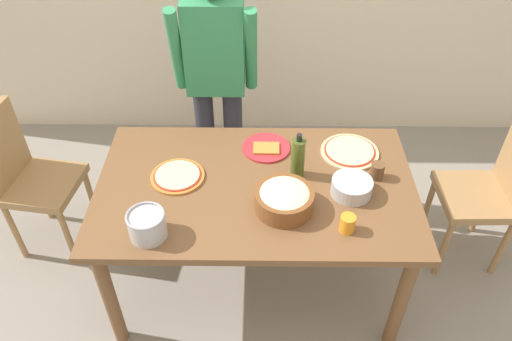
{
  "coord_description": "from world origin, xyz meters",
  "views": [
    {
      "loc": [
        0.02,
        -1.83,
        2.45
      ],
      "look_at": [
        0.0,
        0.05,
        0.81
      ],
      "focal_mm": 34.84,
      "sensor_mm": 36.0,
      "label": 1
    }
  ],
  "objects_px": {
    "dining_table": "(256,198)",
    "chair_wooden_right": "(491,188)",
    "chair_wooden_left": "(28,175)",
    "olive_oil_bottle": "(298,158)",
    "cup_small_brown": "(377,171)",
    "pizza_cooked_on_tray": "(178,176)",
    "cup_orange": "(347,224)",
    "steel_pot": "(147,225)",
    "mixing_bowl_steel": "(352,187)",
    "plate_with_slice": "(266,148)",
    "popcorn_bowl": "(284,199)",
    "pizza_raw_on_board": "(350,151)",
    "person_cook": "(216,75)"
  },
  "relations": [
    {
      "from": "popcorn_bowl",
      "to": "cup_orange",
      "type": "height_order",
      "value": "popcorn_bowl"
    },
    {
      "from": "pizza_raw_on_board",
      "to": "popcorn_bowl",
      "type": "height_order",
      "value": "popcorn_bowl"
    },
    {
      "from": "person_cook",
      "to": "mixing_bowl_steel",
      "type": "relative_size",
      "value": 8.1
    },
    {
      "from": "pizza_raw_on_board",
      "to": "pizza_cooked_on_tray",
      "type": "height_order",
      "value": "same"
    },
    {
      "from": "chair_wooden_left",
      "to": "plate_with_slice",
      "type": "height_order",
      "value": "chair_wooden_left"
    },
    {
      "from": "popcorn_bowl",
      "to": "cup_orange",
      "type": "relative_size",
      "value": 3.29
    },
    {
      "from": "pizza_cooked_on_tray",
      "to": "olive_oil_bottle",
      "type": "relative_size",
      "value": 1.07
    },
    {
      "from": "steel_pot",
      "to": "pizza_cooked_on_tray",
      "type": "bearing_deg",
      "value": 78.51
    },
    {
      "from": "pizza_cooked_on_tray",
      "to": "cup_orange",
      "type": "height_order",
      "value": "cup_orange"
    },
    {
      "from": "mixing_bowl_steel",
      "to": "olive_oil_bottle",
      "type": "bearing_deg",
      "value": 152.68
    },
    {
      "from": "olive_oil_bottle",
      "to": "cup_small_brown",
      "type": "relative_size",
      "value": 3.01
    },
    {
      "from": "person_cook",
      "to": "popcorn_bowl",
      "type": "height_order",
      "value": "person_cook"
    },
    {
      "from": "dining_table",
      "to": "mixing_bowl_steel",
      "type": "relative_size",
      "value": 8.0
    },
    {
      "from": "pizza_raw_on_board",
      "to": "mixing_bowl_steel",
      "type": "height_order",
      "value": "mixing_bowl_steel"
    },
    {
      "from": "pizza_cooked_on_tray",
      "to": "plate_with_slice",
      "type": "relative_size",
      "value": 1.06
    },
    {
      "from": "dining_table",
      "to": "pizza_cooked_on_tray",
      "type": "bearing_deg",
      "value": 172.84
    },
    {
      "from": "dining_table",
      "to": "cup_orange",
      "type": "xyz_separation_m",
      "value": [
        0.42,
        -0.3,
        0.13
      ]
    },
    {
      "from": "chair_wooden_right",
      "to": "pizza_cooked_on_tray",
      "type": "relative_size",
      "value": 3.46
    },
    {
      "from": "mixing_bowl_steel",
      "to": "cup_orange",
      "type": "relative_size",
      "value": 2.35
    },
    {
      "from": "popcorn_bowl",
      "to": "olive_oil_bottle",
      "type": "relative_size",
      "value": 1.09
    },
    {
      "from": "plate_with_slice",
      "to": "chair_wooden_left",
      "type": "bearing_deg",
      "value": 179.19
    },
    {
      "from": "person_cook",
      "to": "cup_orange",
      "type": "relative_size",
      "value": 19.06
    },
    {
      "from": "dining_table",
      "to": "chair_wooden_right",
      "type": "height_order",
      "value": "chair_wooden_right"
    },
    {
      "from": "chair_wooden_right",
      "to": "steel_pot",
      "type": "height_order",
      "value": "chair_wooden_right"
    },
    {
      "from": "person_cook",
      "to": "plate_with_slice",
      "type": "distance_m",
      "value": 0.58
    },
    {
      "from": "dining_table",
      "to": "mixing_bowl_steel",
      "type": "height_order",
      "value": "mixing_bowl_steel"
    },
    {
      "from": "mixing_bowl_steel",
      "to": "olive_oil_bottle",
      "type": "distance_m",
      "value": 0.3
    },
    {
      "from": "plate_with_slice",
      "to": "mixing_bowl_steel",
      "type": "distance_m",
      "value": 0.54
    },
    {
      "from": "mixing_bowl_steel",
      "to": "cup_small_brown",
      "type": "xyz_separation_m",
      "value": [
        0.14,
        0.12,
        0.0
      ]
    },
    {
      "from": "olive_oil_bottle",
      "to": "cup_small_brown",
      "type": "bearing_deg",
      "value": -2.1
    },
    {
      "from": "person_cook",
      "to": "cup_orange",
      "type": "bearing_deg",
      "value": -57.99
    },
    {
      "from": "person_cook",
      "to": "chair_wooden_left",
      "type": "xyz_separation_m",
      "value": [
        -1.08,
        -0.45,
        -0.4
      ]
    },
    {
      "from": "chair_wooden_right",
      "to": "popcorn_bowl",
      "type": "xyz_separation_m",
      "value": [
        -1.19,
        -0.38,
        0.28
      ]
    },
    {
      "from": "chair_wooden_right",
      "to": "popcorn_bowl",
      "type": "relative_size",
      "value": 3.39
    },
    {
      "from": "plate_with_slice",
      "to": "popcorn_bowl",
      "type": "relative_size",
      "value": 0.93
    },
    {
      "from": "pizza_raw_on_board",
      "to": "steel_pot",
      "type": "height_order",
      "value": "steel_pot"
    },
    {
      "from": "pizza_raw_on_board",
      "to": "mixing_bowl_steel",
      "type": "xyz_separation_m",
      "value": [
        -0.04,
        -0.31,
        0.03
      ]
    },
    {
      "from": "olive_oil_bottle",
      "to": "dining_table",
      "type": "bearing_deg",
      "value": -159.61
    },
    {
      "from": "popcorn_bowl",
      "to": "cup_small_brown",
      "type": "relative_size",
      "value": 3.29
    },
    {
      "from": "popcorn_bowl",
      "to": "olive_oil_bottle",
      "type": "distance_m",
      "value": 0.26
    },
    {
      "from": "chair_wooden_right",
      "to": "steel_pot",
      "type": "bearing_deg",
      "value": -162.68
    },
    {
      "from": "popcorn_bowl",
      "to": "cup_orange",
      "type": "bearing_deg",
      "value": -26.22
    },
    {
      "from": "dining_table",
      "to": "chair_wooden_right",
      "type": "bearing_deg",
      "value": 9.58
    },
    {
      "from": "pizza_raw_on_board",
      "to": "chair_wooden_left",
      "type": "bearing_deg",
      "value": 178.52
    },
    {
      "from": "popcorn_bowl",
      "to": "olive_oil_bottle",
      "type": "height_order",
      "value": "olive_oil_bottle"
    },
    {
      "from": "pizza_cooked_on_tray",
      "to": "mixing_bowl_steel",
      "type": "xyz_separation_m",
      "value": [
        0.87,
        -0.11,
        0.03
      ]
    },
    {
      "from": "steel_pot",
      "to": "mixing_bowl_steel",
      "type": "bearing_deg",
      "value": 16.61
    },
    {
      "from": "person_cook",
      "to": "chair_wooden_left",
      "type": "distance_m",
      "value": 1.23
    },
    {
      "from": "chair_wooden_left",
      "to": "chair_wooden_right",
      "type": "height_order",
      "value": "same"
    },
    {
      "from": "chair_wooden_right",
      "to": "plate_with_slice",
      "type": "relative_size",
      "value": 3.65
    }
  ]
}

